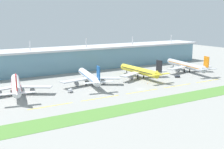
# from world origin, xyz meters

# --- Properties ---
(ground_plane) EXTENTS (600.00, 600.00, 0.00)m
(ground_plane) POSITION_xyz_m (0.00, 0.00, 0.00)
(ground_plane) COLOR gray
(terminal_building) EXTENTS (288.00, 34.00, 31.70)m
(terminal_building) POSITION_xyz_m (-0.00, 97.54, 11.56)
(terminal_building) COLOR #6693A8
(terminal_building) RESTS_ON ground
(airliner_nearest) EXTENTS (47.95, 60.68, 18.90)m
(airliner_nearest) POSITION_xyz_m (-82.82, 30.68, 6.45)
(airliner_nearest) COLOR white
(airliner_nearest) RESTS_ON ground
(airliner_near_middle) EXTENTS (47.87, 58.56, 18.90)m
(airliner_near_middle) POSITION_xyz_m (-26.68, 30.79, 6.44)
(airliner_near_middle) COLOR white
(airliner_near_middle) RESTS_ON ground
(airliner_far_middle) EXTENTS (48.78, 58.86, 18.90)m
(airliner_far_middle) POSITION_xyz_m (22.38, 31.29, 6.44)
(airliner_far_middle) COLOR yellow
(airliner_far_middle) RESTS_ON ground
(airliner_farthest) EXTENTS (48.09, 67.07, 18.90)m
(airliner_farthest) POSITION_xyz_m (78.34, 31.89, 6.45)
(airliner_farthest) COLOR #ADB2BC
(airliner_farthest) RESTS_ON ground
(taxiway_stripe_west) EXTENTS (28.00, 0.70, 0.04)m
(taxiway_stripe_west) POSITION_xyz_m (-71.00, -6.82, 0.02)
(taxiway_stripe_west) COLOR yellow
(taxiway_stripe_west) RESTS_ON ground
(taxiway_stripe_mid_west) EXTENTS (28.00, 0.70, 0.04)m
(taxiway_stripe_mid_west) POSITION_xyz_m (-37.00, -6.82, 0.02)
(taxiway_stripe_mid_west) COLOR yellow
(taxiway_stripe_mid_west) RESTS_ON ground
(taxiway_stripe_centre) EXTENTS (28.00, 0.70, 0.04)m
(taxiway_stripe_centre) POSITION_xyz_m (-3.00, -6.82, 0.02)
(taxiway_stripe_centre) COLOR yellow
(taxiway_stripe_centre) RESTS_ON ground
(taxiway_stripe_mid_east) EXTENTS (28.00, 0.70, 0.04)m
(taxiway_stripe_mid_east) POSITION_xyz_m (31.00, -6.82, 0.02)
(taxiway_stripe_mid_east) COLOR yellow
(taxiway_stripe_mid_east) RESTS_ON ground
(taxiway_stripe_east) EXTENTS (28.00, 0.70, 0.04)m
(taxiway_stripe_east) POSITION_xyz_m (65.00, -6.82, 0.02)
(taxiway_stripe_east) COLOR yellow
(taxiway_stripe_east) RESTS_ON ground
(grass_verge) EXTENTS (300.00, 18.00, 0.10)m
(grass_verge) POSITION_xyz_m (0.00, -33.99, 0.05)
(grass_verge) COLOR #518438
(grass_verge) RESTS_ON ground
(pushback_tug) EXTENTS (5.01, 4.09, 1.85)m
(pushback_tug) POSITION_xyz_m (52.44, 16.43, 1.10)
(pushback_tug) COLOR #333842
(pushback_tug) RESTS_ON ground
(baggage_cart) EXTENTS (4.00, 3.53, 2.48)m
(baggage_cart) POSITION_xyz_m (-48.81, 16.56, 1.26)
(baggage_cart) COLOR silver
(baggage_cart) RESTS_ON ground
(safety_cone_left_wingtip) EXTENTS (0.56, 0.56, 0.70)m
(safety_cone_left_wingtip) POSITION_xyz_m (15.33, 11.13, 0.35)
(safety_cone_left_wingtip) COLOR orange
(safety_cone_left_wingtip) RESTS_ON ground
(safety_cone_nose_front) EXTENTS (0.56, 0.56, 0.70)m
(safety_cone_nose_front) POSITION_xyz_m (27.09, 5.89, 0.35)
(safety_cone_nose_front) COLOR orange
(safety_cone_nose_front) RESTS_ON ground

